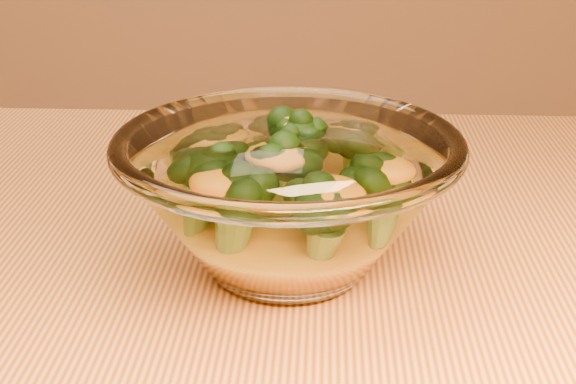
{
  "coord_description": "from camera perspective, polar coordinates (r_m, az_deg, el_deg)",
  "views": [
    {
      "loc": [
        0.13,
        -0.45,
        1.02
      ],
      "look_at": [
        0.1,
        0.04,
        0.81
      ],
      "focal_mm": 50.0,
      "sensor_mm": 36.0,
      "label": 1
    }
  ],
  "objects": [
    {
      "name": "glass_bowl",
      "position": [
        0.54,
        0.0,
        -0.49
      ],
      "size": [
        0.23,
        0.23,
        0.1
      ],
      "color": "white",
      "rests_on": "table"
    },
    {
      "name": "cheese_sauce",
      "position": [
        0.55,
        0.0,
        -2.58
      ],
      "size": [
        0.13,
        0.13,
        0.04
      ],
      "primitive_type": "ellipsoid",
      "color": "orange",
      "rests_on": "glass_bowl"
    },
    {
      "name": "broccoli_heap",
      "position": [
        0.54,
        -0.48,
        1.21
      ],
      "size": [
        0.14,
        0.15,
        0.07
      ],
      "color": "black",
      "rests_on": "cheese_sauce"
    }
  ]
}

